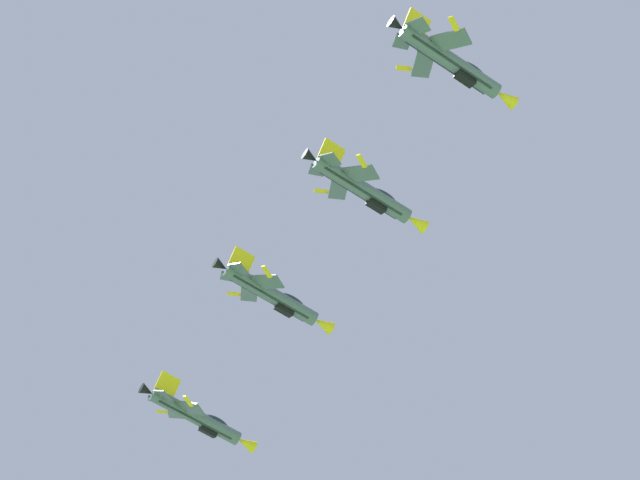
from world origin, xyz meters
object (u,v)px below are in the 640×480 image
(fighter_jet_left_wing, at_px, (273,296))
(fighter_jet_right_wing, at_px, (365,190))
(fighter_jet_lead, at_px, (198,418))
(fighter_jet_left_outer, at_px, (453,62))

(fighter_jet_left_wing, distance_m, fighter_jet_right_wing, 17.14)
(fighter_jet_lead, bearing_deg, fighter_jet_right_wing, -1.00)
(fighter_jet_lead, xyz_separation_m, fighter_jet_left_outer, (6.97, -52.42, 0.64))
(fighter_jet_lead, bearing_deg, fighter_jet_left_wing, -4.33)
(fighter_jet_right_wing, height_order, fighter_jet_left_outer, fighter_jet_left_outer)
(fighter_jet_left_wing, height_order, fighter_jet_left_outer, fighter_jet_left_wing)
(fighter_jet_right_wing, distance_m, fighter_jet_left_outer, 16.88)
(fighter_jet_lead, relative_size, fighter_jet_left_outer, 1.00)
(fighter_jet_left_wing, bearing_deg, fighter_jet_lead, 175.67)
(fighter_jet_lead, height_order, fighter_jet_left_outer, fighter_jet_left_outer)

